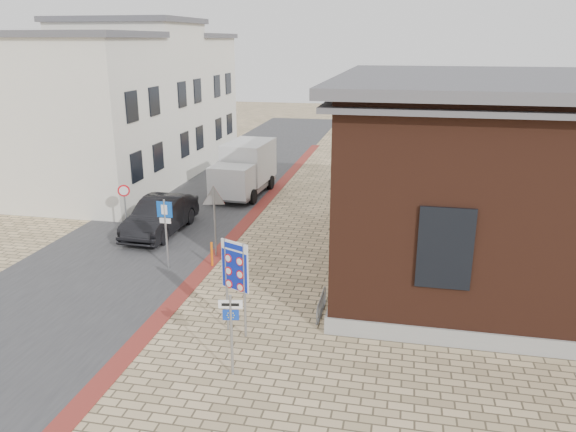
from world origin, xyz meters
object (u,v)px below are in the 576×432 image
Objects in this scene: border_sign at (235,268)px; parking_sign at (165,222)px; box_truck at (245,169)px; essen_sign at (231,324)px; sedan at (161,216)px; bollard at (212,254)px.

border_sign is 5.52m from parking_sign.
border_sign is at bearing -71.62° from box_truck.
sedan is at bearing 111.95° from essen_sign.
sedan is 4.14m from parking_sign.
parking_sign is (1.85, -3.57, 0.99)m from sedan.
essen_sign is (0.50, -2.00, -0.58)m from border_sign.
essen_sign is 0.83× the size of parking_sign.
bollard is at bearing 20.15° from parking_sign.
essen_sign is 2.31× the size of bollard.
bollard is (1.50, 0.50, -1.30)m from parking_sign.
box_truck reaches higher than sedan.
sedan is 9.52m from border_sign.
essen_sign is at bearing -56.48° from sedan.
essen_sign is at bearing -51.04° from border_sign.
parking_sign is at bearing -61.76° from sedan.
essen_sign reaches higher than bollard.
border_sign is (5.65, -7.57, 1.20)m from sedan.
essen_sign is 7.14m from bollard.
box_truck is 16.97m from essen_sign.
sedan is 4.55m from bollard.
border_sign is 2.96× the size of bollard.
sedan is 2.19× the size of essen_sign.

